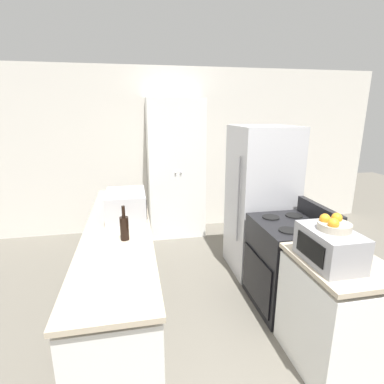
{
  "coord_description": "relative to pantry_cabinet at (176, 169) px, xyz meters",
  "views": [
    {
      "loc": [
        -0.64,
        -1.24,
        1.94
      ],
      "look_at": [
        0.0,
        1.97,
        1.05
      ],
      "focal_mm": 28.0,
      "sensor_mm": 36.0,
      "label": 1
    }
  ],
  "objects": [
    {
      "name": "wine_bottle",
      "position": [
        -0.74,
        -2.16,
        -0.06
      ],
      "size": [
        0.07,
        0.07,
        0.3
      ],
      "color": "black",
      "rests_on": "counter_left"
    },
    {
      "name": "wall_back",
      "position": [
        -0.01,
        0.3,
        0.24
      ],
      "size": [
        7.0,
        0.06,
        2.6
      ],
      "color": "silver",
      "rests_on": "ground_plane"
    },
    {
      "name": "counter_left",
      "position": [
        -0.82,
        -1.83,
        -0.63
      ],
      "size": [
        0.6,
        2.74,
        0.89
      ],
      "color": "silver",
      "rests_on": "ground_plane"
    },
    {
      "name": "refrigerator",
      "position": [
        0.84,
        -1.31,
        -0.17
      ],
      "size": [
        0.71,
        0.72,
        1.78
      ],
      "color": "#B7B7BC",
      "rests_on": "ground_plane"
    },
    {
      "name": "toaster_oven",
      "position": [
        0.68,
        -2.84,
        -0.04
      ],
      "size": [
        0.31,
        0.46,
        0.25
      ],
      "color": "#939399",
      "rests_on": "counter_right"
    },
    {
      "name": "fruit_bowl",
      "position": [
        0.7,
        -2.84,
        0.12
      ],
      "size": [
        0.22,
        0.22,
        0.1
      ],
      "color": "#B2A893",
      "rests_on": "toaster_oven"
    },
    {
      "name": "pantry_cabinet",
      "position": [
        0.0,
        0.0,
        0.0
      ],
      "size": [
        0.85,
        0.53,
        2.12
      ],
      "color": "white",
      "rests_on": "ground_plane"
    },
    {
      "name": "stove",
      "position": [
        0.82,
        -2.08,
        -0.6
      ],
      "size": [
        0.66,
        0.73,
        1.05
      ],
      "color": "black",
      "rests_on": "ground_plane"
    },
    {
      "name": "counter_right",
      "position": [
        0.8,
        -2.84,
        -0.63
      ],
      "size": [
        0.6,
        0.74,
        0.89
      ],
      "color": "silver",
      "rests_on": "ground_plane"
    },
    {
      "name": "microwave",
      "position": [
        -0.74,
        -1.61,
        -0.03
      ],
      "size": [
        0.39,
        0.51,
        0.27
      ],
      "color": "#B2B2B7",
      "rests_on": "counter_left"
    }
  ]
}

